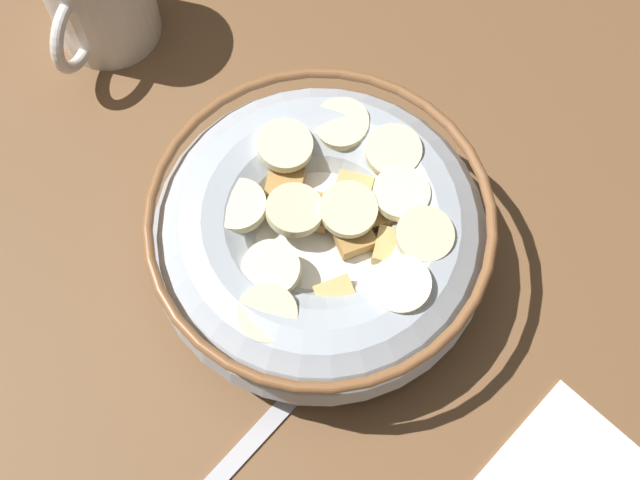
{
  "coord_description": "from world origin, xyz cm",
  "views": [
    {
      "loc": [
        18.42,
        6.17,
        48.72
      ],
      "look_at": [
        0.0,
        0.0,
        3.0
      ],
      "focal_mm": 49.56,
      "sensor_mm": 36.0,
      "label": 1
    }
  ],
  "objects": [
    {
      "name": "cereal_bowl",
      "position": [
        -0.01,
        0.04,
        3.42
      ],
      "size": [
        18.97,
        18.97,
        6.78
      ],
      "color": "#B2BCC6",
      "rests_on": "ground_plane"
    },
    {
      "name": "ground_plane",
      "position": [
        0.0,
        0.0,
        -1.0
      ],
      "size": [
        123.0,
        123.0,
        2.0
      ],
      "primitive_type": "cube",
      "color": "brown"
    }
  ]
}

